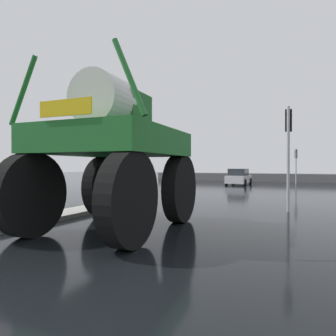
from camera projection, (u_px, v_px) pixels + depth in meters
name	position (u px, v px, depth m)	size (l,w,h in m)	color
ground_plane	(237.00, 193.00, 19.60)	(120.00, 120.00, 0.00)	black
median_island	(67.00, 214.00, 10.55)	(1.21, 8.62, 0.15)	#B2AFA8
oversize_sprayer	(114.00, 153.00, 8.33)	(3.79, 5.47, 4.44)	black
sedan_ahead	(239.00, 177.00, 28.43)	(1.93, 4.12, 1.52)	silver
traffic_signal_near_left	(116.00, 146.00, 14.90)	(0.24, 0.54, 3.78)	#A8AAAF
traffic_signal_near_right	(288.00, 135.00, 11.56)	(0.24, 0.54, 4.05)	#A8AAAF
traffic_signal_far_left	(296.00, 158.00, 29.48)	(0.24, 0.55, 3.49)	#A8AAAF
bare_tree_left	(117.00, 130.00, 24.26)	(3.43, 3.43, 6.17)	#473828
roadside_barrier	(266.00, 178.00, 34.31)	(27.54, 0.24, 0.90)	#59595B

